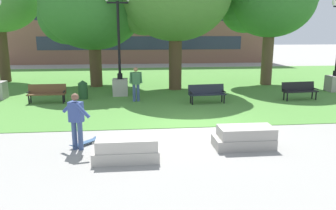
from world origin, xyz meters
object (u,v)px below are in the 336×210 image
object	(u,v)px
skateboard	(85,143)
park_bench_far_left	(299,90)
person_skateboarder	(76,118)
lamp_post_center	(335,73)
trash_bin	(83,89)
person_bystander_near_lawn	(136,82)
concrete_block_left	(244,137)
park_bench_near_right	(207,93)
park_bench_near_left	(47,92)
concrete_block_center	(126,149)
lamp_post_left	(120,76)

from	to	relation	value
skateboard	park_bench_far_left	distance (m)	11.54
person_skateboarder	lamp_post_center	world-z (taller)	lamp_post_center
trash_bin	park_bench_far_left	bearing A→B (deg)	-7.13
person_skateboarder	person_bystander_near_lawn	distance (m)	6.88
concrete_block_left	park_bench_far_left	size ratio (longest dim) A/B	0.98
lamp_post_center	skateboard	bearing A→B (deg)	-149.01
concrete_block_left	park_bench_near_right	distance (m)	6.19
park_bench_near_right	lamp_post_center	size ratio (longest dim) A/B	0.35
park_bench_near_right	park_bench_near_left	bearing A→B (deg)	173.75
concrete_block_center	skateboard	bearing A→B (deg)	135.39
park_bench_near_left	park_bench_far_left	bearing A→B (deg)	-2.45
concrete_block_center	concrete_block_left	xyz separation A→B (m)	(3.55, 0.64, 0.00)
concrete_block_center	lamp_post_center	distance (m)	15.00
park_bench_near_right	trash_bin	xyz separation A→B (m)	(-6.17, 1.69, -0.04)
lamp_post_left	lamp_post_center	bearing A→B (deg)	-0.10
park_bench_near_right	lamp_post_center	distance (m)	8.44
concrete_block_left	person_bystander_near_lawn	world-z (taller)	person_bystander_near_lawn
park_bench_near_right	trash_bin	world-z (taller)	trash_bin
person_skateboarder	lamp_post_center	size ratio (longest dim) A/B	0.33
person_skateboarder	lamp_post_left	size ratio (longest dim) A/B	0.32
park_bench_far_left	lamp_post_left	world-z (taller)	lamp_post_left
park_bench_near_right	concrete_block_center	bearing A→B (deg)	-118.81
person_skateboarder	lamp_post_left	xyz separation A→B (m)	(0.94, 8.27, 0.13)
lamp_post_left	concrete_block_center	bearing A→B (deg)	-86.74
concrete_block_center	trash_bin	size ratio (longest dim) A/B	1.87
concrete_block_left	trash_bin	distance (m)	9.89
skateboard	park_bench_near_left	distance (m)	6.94
park_bench_far_left	park_bench_near_left	bearing A→B (deg)	177.55
concrete_block_center	trash_bin	xyz separation A→B (m)	(-2.42, 8.51, 0.20)
park_bench_near_left	lamp_post_center	bearing A→B (deg)	5.48
person_bystander_near_lawn	trash_bin	bearing A→B (deg)	161.18
concrete_block_left	person_skateboarder	world-z (taller)	person_skateboarder
concrete_block_left	person_skateboarder	bearing A→B (deg)	176.52
park_bench_near_left	lamp_post_left	size ratio (longest dim) A/B	0.34
concrete_block_left	person_bystander_near_lawn	xyz separation A→B (m)	(-3.23, 6.94, 0.68)
skateboard	person_bystander_near_lawn	xyz separation A→B (m)	(1.64, 6.28, 0.90)
skateboard	person_bystander_near_lawn	size ratio (longest dim) A/B	0.52
park_bench_far_left	person_skateboarder	bearing A→B (deg)	-148.48
park_bench_near_right	person_skateboarder	bearing A→B (deg)	-131.58
concrete_block_left	skateboard	size ratio (longest dim) A/B	2.02
skateboard	park_bench_near_right	bearing A→B (deg)	47.46
lamp_post_center	lamp_post_left	distance (m)	12.36
skateboard	trash_bin	bearing A→B (deg)	98.68
concrete_block_center	person_skateboarder	distance (m)	1.86
trash_bin	person_bystander_near_lawn	size ratio (longest dim) A/B	0.56
concrete_block_left	park_bench_near_left	world-z (taller)	park_bench_near_left
park_bench_far_left	trash_bin	size ratio (longest dim) A/B	1.92
skateboard	park_bench_far_left	world-z (taller)	park_bench_far_left
person_skateboarder	park_bench_near_left	distance (m)	7.21
park_bench_near_left	lamp_post_center	distance (m)	15.93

